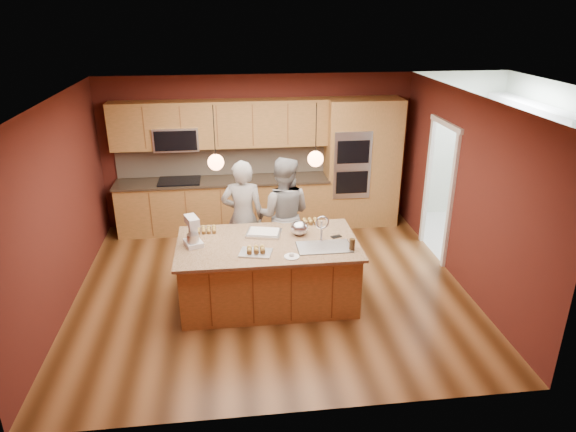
{
  "coord_description": "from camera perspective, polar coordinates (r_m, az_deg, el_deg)",
  "views": [
    {
      "loc": [
        -0.54,
        -6.47,
        3.79
      ],
      "look_at": [
        0.23,
        -0.1,
        1.14
      ],
      "focal_mm": 32.0,
      "sensor_mm": 36.0,
      "label": 1
    }
  ],
  "objects": [
    {
      "name": "person_left",
      "position": [
        7.63,
        -5.01,
        -0.13
      ],
      "size": [
        0.68,
        0.48,
        1.75
      ],
      "primitive_type": "imported",
      "rotation": [
        0.0,
        0.0,
        3.04
      ],
      "color": "black",
      "rests_on": "floor"
    },
    {
      "name": "wall_right",
      "position": [
        7.66,
        18.99,
        2.6
      ],
      "size": [
        0.0,
        5.0,
        5.0
      ],
      "primitive_type": "plane",
      "rotation": [
        1.57,
        0.0,
        -1.57
      ],
      "color": "#4E1B15",
      "rests_on": "ground"
    },
    {
      "name": "ceiling",
      "position": [
        6.58,
        -2.15,
        12.89
      ],
      "size": [
        5.5,
        5.5,
        0.0
      ],
      "primitive_type": "plane",
      "rotation": [
        3.14,
        0.0,
        0.0
      ],
      "color": "white",
      "rests_on": "ground"
    },
    {
      "name": "laundry_room",
      "position": [
        9.28,
        25.4,
        8.86
      ],
      "size": [
        2.6,
        2.7,
        2.7
      ],
      "color": "beige",
      "rests_on": "ground"
    },
    {
      "name": "cupcakes_rack",
      "position": [
        6.49,
        -3.58,
        -3.71
      ],
      "size": [
        0.25,
        0.17,
        0.07
      ],
      "primitive_type": null,
      "color": "#B89543",
      "rests_on": "island"
    },
    {
      "name": "phone",
      "position": [
        6.97,
        5.38,
        -2.28
      ],
      "size": [
        0.16,
        0.12,
        0.01
      ],
      "primitive_type": "cube",
      "rotation": [
        0.0,
        0.0,
        0.34
      ],
      "color": "black",
      "rests_on": "island"
    },
    {
      "name": "floor",
      "position": [
        7.52,
        -1.85,
        -7.85
      ],
      "size": [
        5.5,
        5.5,
        0.0
      ],
      "primitive_type": "plane",
      "color": "#43250F",
      "rests_on": "ground"
    },
    {
      "name": "oven_column",
      "position": [
        9.37,
        8.19,
        5.84
      ],
      "size": [
        1.3,
        0.62,
        2.3
      ],
      "color": "olive",
      "rests_on": "floor"
    },
    {
      "name": "pendant_right",
      "position": [
        6.47,
        3.07,
        6.39
      ],
      "size": [
        0.2,
        0.2,
        0.8
      ],
      "color": "black",
      "rests_on": "ceiling"
    },
    {
      "name": "cabinet_run",
      "position": [
        9.16,
        -7.46,
        4.4
      ],
      "size": [
        3.74,
        0.64,
        2.3
      ],
      "color": "olive",
      "rests_on": "floor"
    },
    {
      "name": "mixing_bowl",
      "position": [
        6.98,
        1.27,
        -1.33
      ],
      "size": [
        0.24,
        0.24,
        0.21
      ],
      "primitive_type": "ellipsoid",
      "color": "silver",
      "rests_on": "island"
    },
    {
      "name": "washer",
      "position": [
        9.29,
        24.56,
        -0.37
      ],
      "size": [
        0.71,
        0.73,
        1.02
      ],
      "primitive_type": "cube",
      "rotation": [
        0.0,
        0.0,
        0.13
      ],
      "color": "silver",
      "rests_on": "floor"
    },
    {
      "name": "tumbler",
      "position": [
        6.61,
        7.13,
        -3.15
      ],
      "size": [
        0.08,
        0.08,
        0.15
      ],
      "primitive_type": "cylinder",
      "color": "#372613",
      "rests_on": "island"
    },
    {
      "name": "dryer",
      "position": [
        9.88,
        22.45,
        0.88
      ],
      "size": [
        0.65,
        0.67,
        0.89
      ],
      "primitive_type": "cube",
      "rotation": [
        0.0,
        0.0,
        0.2
      ],
      "color": "silver",
      "rests_on": "floor"
    },
    {
      "name": "plate",
      "position": [
        6.4,
        0.41,
        -4.54
      ],
      "size": [
        0.19,
        0.19,
        0.01
      ],
      "primitive_type": "cylinder",
      "color": "white",
      "rests_on": "island"
    },
    {
      "name": "cupcakes_right",
      "position": [
        7.36,
        2.45,
        -0.59
      ],
      "size": [
        0.24,
        0.16,
        0.07
      ],
      "primitive_type": null,
      "color": "#B89543",
      "rests_on": "island"
    },
    {
      "name": "doorway_trim",
      "position": [
        8.43,
        16.37,
        2.53
      ],
      "size": [
        0.08,
        1.11,
        2.2
      ],
      "primitive_type": null,
      "color": "white",
      "rests_on": "wall_right"
    },
    {
      "name": "wall_front",
      "position": [
        4.69,
        0.74,
        -8.91
      ],
      "size": [
        5.5,
        0.0,
        5.5
      ],
      "primitive_type": "plane",
      "rotation": [
        -1.57,
        0.0,
        0.0
      ],
      "color": "#4E1B15",
      "rests_on": "ground"
    },
    {
      "name": "cupcakes_left",
      "position": [
        7.18,
        -9.09,
        -1.49
      ],
      "size": [
        0.29,
        0.21,
        0.06
      ],
      "primitive_type": null,
      "color": "#B89543",
      "rests_on": "island"
    },
    {
      "name": "person_right",
      "position": [
        7.66,
        -0.54,
        0.15
      ],
      "size": [
        0.99,
        0.85,
        1.77
      ],
      "primitive_type": "imported",
      "rotation": [
        0.0,
        0.0,
        2.9
      ],
      "color": "slate",
      "rests_on": "floor"
    },
    {
      "name": "wall_back",
      "position": [
        9.31,
        -3.36,
        7.21
      ],
      "size": [
        5.5,
        0.0,
        5.5
      ],
      "primitive_type": "plane",
      "rotation": [
        1.57,
        0.0,
        0.0
      ],
      "color": "#4E1B15",
      "rests_on": "ground"
    },
    {
      "name": "pendant_left",
      "position": [
        6.38,
        -8.03,
        5.97
      ],
      "size": [
        0.2,
        0.2,
        0.8
      ],
      "color": "black",
      "rests_on": "ceiling"
    },
    {
      "name": "wall_left",
      "position": [
        7.26,
        -24.16,
        0.75
      ],
      "size": [
        0.0,
        5.0,
        5.0
      ],
      "primitive_type": "plane",
      "rotation": [
        1.57,
        0.0,
        1.57
      ],
      "color": "#4E1B15",
      "rests_on": "ground"
    },
    {
      "name": "stand_mixer",
      "position": [
        6.77,
        -10.55,
        -1.86
      ],
      "size": [
        0.28,
        0.33,
        0.39
      ],
      "rotation": [
        0.0,
        0.0,
        0.34
      ],
      "color": "silver",
      "rests_on": "island"
    },
    {
      "name": "cooling_rack",
      "position": [
        6.5,
        -3.61,
        -4.08
      ],
      "size": [
        0.46,
        0.37,
        0.02
      ],
      "primitive_type": "cube",
      "rotation": [
        0.0,
        0.0,
        -0.25
      ],
      "color": "silver",
      "rests_on": "island"
    },
    {
      "name": "sheet_cake",
      "position": [
        7.02,
        -2.71,
        -1.87
      ],
      "size": [
        0.53,
        0.44,
        0.05
      ],
      "rotation": [
        0.0,
        0.0,
        -0.24
      ],
      "color": "silver",
      "rests_on": "island"
    },
    {
      "name": "island",
      "position": [
        6.99,
        -2.1,
        -6.12
      ],
      "size": [
        2.39,
        1.34,
        1.26
      ],
      "color": "olive",
      "rests_on": "floor"
    }
  ]
}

